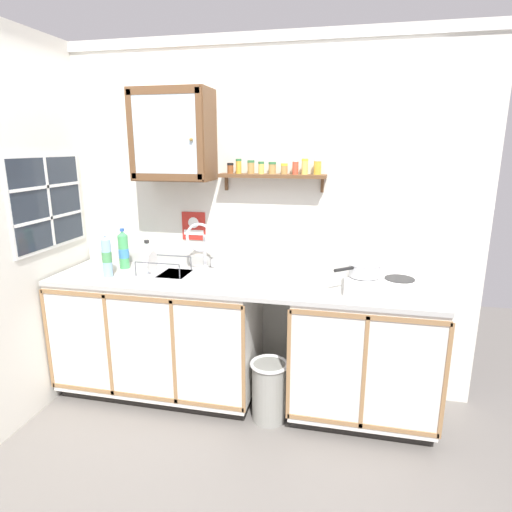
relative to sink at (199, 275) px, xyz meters
name	(u,v)px	position (x,y,z in m)	size (l,w,h in m)	color
floor	(224,433)	(0.30, -0.44, -0.93)	(5.70, 5.70, 0.00)	slate
back_wall	(249,220)	(0.30, 0.29, 0.36)	(3.30, 0.07, 2.57)	silver
lower_cabinet_run	(160,335)	(-0.31, -0.04, -0.48)	(1.47, 0.63, 0.90)	black
lower_cabinet_run_right	(363,355)	(1.17, -0.04, -0.48)	(0.95, 0.63, 0.90)	black
countertop	(238,282)	(0.30, -0.04, -0.02)	(2.66, 0.65, 0.03)	#B2B2AD
backsplash	(248,263)	(0.30, 0.26, 0.04)	(2.66, 0.02, 0.08)	#B2B2AD
sink	(199,275)	(0.00, 0.00, 0.00)	(0.55, 0.43, 0.48)	silver
hot_plate_stove	(381,285)	(1.25, -0.05, 0.04)	(0.47, 0.34, 0.08)	silver
saucepan	(364,269)	(1.14, -0.03, 0.13)	(0.29, 0.27, 0.09)	silver
bottle_water_clear_0	(148,259)	(-0.39, -0.01, 0.10)	(0.08, 0.08, 0.25)	silver
bottle_juice_amber_1	(107,257)	(-0.68, -0.06, 0.11)	(0.07, 0.07, 0.26)	gold
bottle_soda_green_2	(124,250)	(-0.62, 0.07, 0.13)	(0.08, 0.08, 0.31)	#4CB266
bottle_water_blue_3	(107,256)	(-0.63, -0.15, 0.14)	(0.07, 0.07, 0.32)	#8CB7E0
dish_rack	(162,271)	(-0.27, -0.02, 0.02)	(0.36, 0.24, 0.17)	#B2B2B7
wall_cabinet	(173,135)	(-0.20, 0.12, 0.97)	(0.54, 0.32, 0.62)	brown
spice_shelf	(274,173)	(0.50, 0.20, 0.72)	(0.75, 0.14, 0.23)	brown
warning_sign	(194,226)	(-0.13, 0.26, 0.30)	(0.18, 0.01, 0.22)	#B2261E
window	(48,202)	(-1.04, -0.16, 0.51)	(0.03, 0.74, 0.66)	#262D38
trash_bin	(269,390)	(0.56, -0.23, -0.71)	(0.26, 0.26, 0.43)	gray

